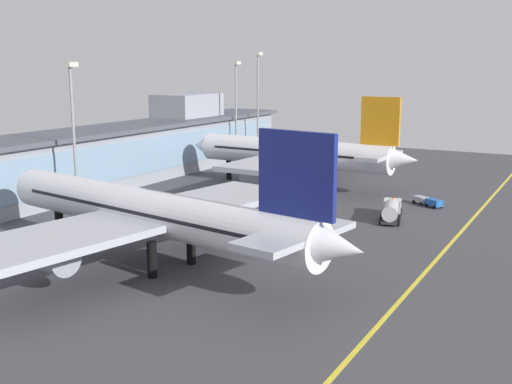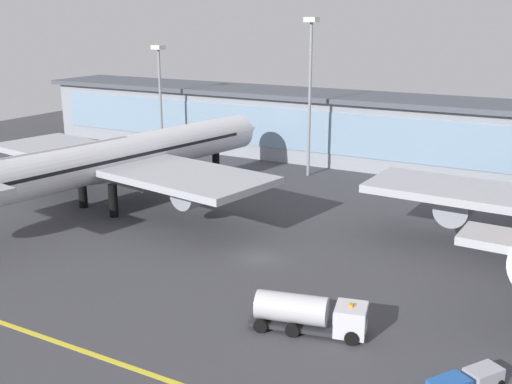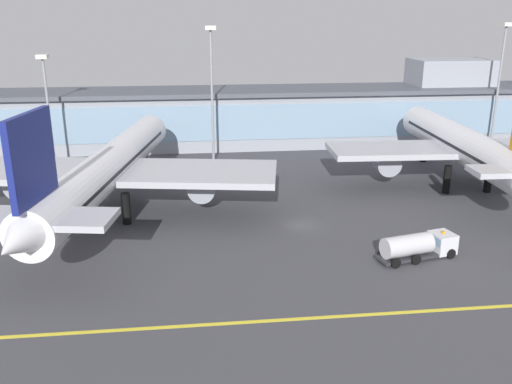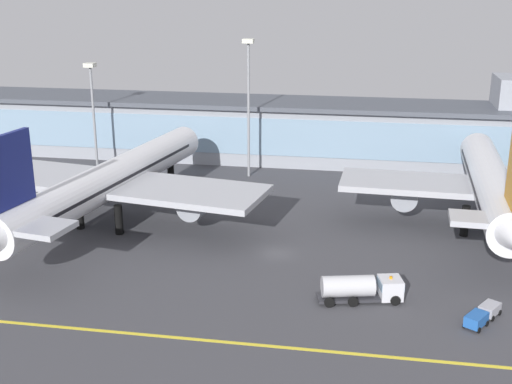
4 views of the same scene
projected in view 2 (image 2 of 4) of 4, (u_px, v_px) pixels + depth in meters
name	position (u px, v px, depth m)	size (l,w,h in m)	color
ground_plane	(258.00, 258.00, 61.84)	(188.72, 188.72, 0.00)	#424247
taxiway_centreline_stripe	(108.00, 360.00, 43.38)	(150.98, 0.50, 0.01)	yellow
terminal_building	(406.00, 131.00, 96.96)	(137.80, 14.00, 16.50)	#9399A3
airliner_near_left	(117.00, 159.00, 77.23)	(45.00, 55.82, 17.12)	black
fuel_tanker_truck	(312.00, 313.00, 46.96)	(9.36, 4.72, 2.90)	black
baggage_tug_near	(465.00, 382.00, 39.33)	(4.36, 5.52, 1.40)	black
apron_light_mast_east	(160.00, 82.00, 103.56)	(1.80, 1.80, 19.02)	gray
apron_light_mast_far_east	(310.00, 74.00, 89.90)	(1.80, 1.80, 23.51)	gray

